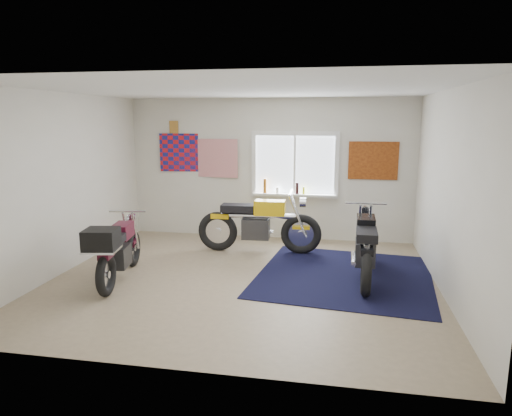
% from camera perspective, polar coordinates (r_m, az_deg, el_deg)
% --- Properties ---
extents(ground, '(5.50, 5.50, 0.00)m').
position_cam_1_polar(ground, '(6.75, -1.71, -8.93)').
color(ground, '#9E896B').
rests_on(ground, ground).
extents(room_shell, '(5.50, 5.50, 5.50)m').
position_cam_1_polar(room_shell, '(6.37, -1.79, 5.06)').
color(room_shell, white).
rests_on(room_shell, ground).
extents(navy_rug, '(2.77, 2.86, 0.01)m').
position_cam_1_polar(navy_rug, '(7.01, 10.97, -8.30)').
color(navy_rug, black).
rests_on(navy_rug, ground).
extents(window_assembly, '(1.66, 0.17, 1.26)m').
position_cam_1_polar(window_assembly, '(8.76, 4.85, 4.89)').
color(window_assembly, white).
rests_on(window_assembly, room_shell).
extents(oil_bottles, '(0.81, 0.07, 0.28)m').
position_cam_1_polar(oil_bottles, '(8.76, 3.09, 2.56)').
color(oil_bottles, '#965415').
rests_on(oil_bottles, window_assembly).
extents(flag_display, '(1.60, 0.10, 1.17)m').
position_cam_1_polar(flag_display, '(9.26, -10.23, 9.93)').
color(flag_display, red).
rests_on(flag_display, room_shell).
extents(triumph_poster, '(0.90, 0.03, 0.70)m').
position_cam_1_polar(triumph_poster, '(8.73, 14.44, 5.75)').
color(triumph_poster, '#A54C14').
rests_on(triumph_poster, room_shell).
extents(yellow_triumph, '(2.18, 0.65, 1.10)m').
position_cam_1_polar(yellow_triumph, '(7.97, 0.30, -2.16)').
color(yellow_triumph, black).
rests_on(yellow_triumph, ground).
extents(black_chrome_bike, '(0.62, 2.04, 1.05)m').
position_cam_1_polar(black_chrome_bike, '(6.86, 13.47, -4.86)').
color(black_chrome_bike, black).
rests_on(black_chrome_bike, navy_rug).
extents(maroon_tourer, '(0.71, 1.85, 0.94)m').
position_cam_1_polar(maroon_tourer, '(6.77, -17.05, -5.01)').
color(maroon_tourer, black).
rests_on(maroon_tourer, ground).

